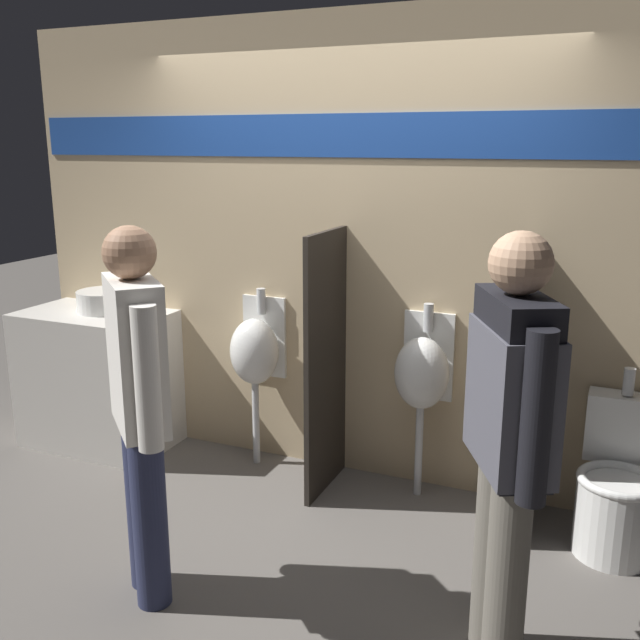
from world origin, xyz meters
TOP-DOWN VIEW (x-y plane):
  - ground_plane at (0.00, 0.00)m, footprint 16.00×16.00m
  - display_wall at (0.00, 0.60)m, footprint 4.39×0.07m
  - sink_counter at (-1.66, 0.28)m, footprint 0.97×0.58m
  - sink_basin at (-1.61, 0.34)m, footprint 0.35×0.35m
  - cell_phone at (-1.37, 0.16)m, footprint 0.07×0.14m
  - divider_near_counter at (-0.02, 0.30)m, footprint 0.03×0.55m
  - divider_mid at (1.04, 0.30)m, footprint 0.03×0.55m
  - urinal_near_counter at (-0.55, 0.43)m, footprint 0.31×0.29m
  - urinal_far at (0.51, 0.43)m, footprint 0.31×0.29m
  - toilet at (1.57, 0.27)m, footprint 0.40×0.56m
  - person_in_vest at (1.16, -0.78)m, footprint 0.40×0.54m
  - person_with_lanyard at (-0.35, -0.96)m, footprint 0.45×0.43m

SIDE VIEW (x-z plane):
  - ground_plane at x=0.00m, z-range 0.00..0.00m
  - toilet at x=1.57m, z-range -0.14..0.75m
  - sink_counter at x=-1.66m, z-range 0.00..0.91m
  - urinal_near_counter at x=-0.55m, z-range 0.18..1.29m
  - urinal_far at x=0.51m, z-range 0.18..1.29m
  - divider_near_counter at x=-0.02m, z-range 0.00..1.52m
  - divider_mid at x=1.04m, z-range 0.00..1.52m
  - cell_phone at x=-1.37m, z-range 0.91..0.92m
  - person_with_lanyard at x=-0.35m, z-range 0.09..1.76m
  - sink_basin at x=-1.61m, z-range 0.84..1.12m
  - person_in_vest at x=1.16m, z-range 0.14..1.84m
  - display_wall at x=0.00m, z-range 0.01..2.71m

